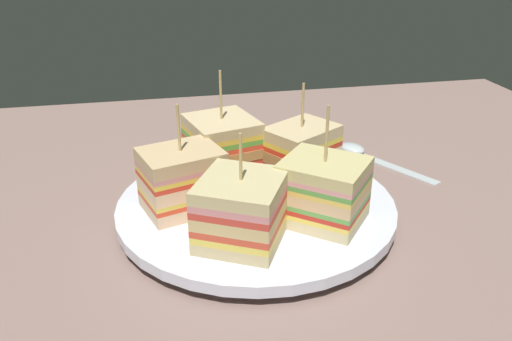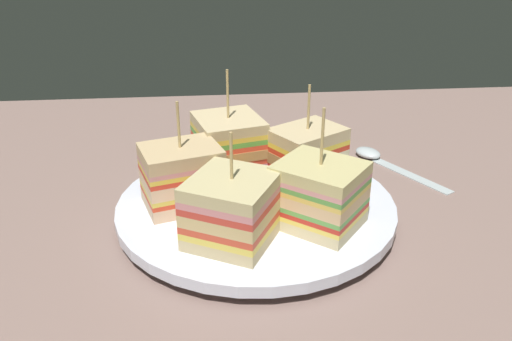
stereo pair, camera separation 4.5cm
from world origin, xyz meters
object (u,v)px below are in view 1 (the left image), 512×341
object	(u,v)px
sandwich_wedge_0	(183,181)
sandwich_wedge_3	(301,153)
sandwich_wedge_1	(242,210)
plate	(256,207)
sandwich_wedge_4	(222,147)
spoon	(364,154)
sandwich_wedge_2	(323,191)
chip_pile	(242,193)

from	to	relation	value
sandwich_wedge_0	sandwich_wedge_3	xyz separation A→B (cm)	(-11.60, -4.07, -0.09)
sandwich_wedge_1	sandwich_wedge_3	size ratio (longest dim) A/B	0.94
plate	sandwich_wedge_4	world-z (taller)	sandwich_wedge_4
plate	spoon	bearing A→B (deg)	-143.91
sandwich_wedge_1	sandwich_wedge_3	distance (cm)	12.35
sandwich_wedge_2	sandwich_wedge_0	bearing A→B (deg)	19.05
plate	sandwich_wedge_3	bearing A→B (deg)	-143.80
spoon	sandwich_wedge_1	bearing A→B (deg)	104.57
sandwich_wedge_3	chip_pile	bearing A→B (deg)	-1.53
plate	sandwich_wedge_2	distance (cm)	7.27
sandwich_wedge_2	plate	bearing A→B (deg)	-3.87
sandwich_wedge_0	sandwich_wedge_2	bearing A→B (deg)	-37.63
sandwich_wedge_0	sandwich_wedge_3	distance (cm)	12.29
plate	sandwich_wedge_1	bearing A→B (deg)	68.21
sandwich_wedge_4	sandwich_wedge_2	bearing A→B (deg)	17.78
spoon	plate	bearing A→B (deg)	96.51
plate	sandwich_wedge_3	xyz separation A→B (cm)	(-5.18, -3.79, 3.34)
plate	chip_pile	world-z (taller)	chip_pile
sandwich_wedge_1	chip_pile	size ratio (longest dim) A/B	1.44
sandwich_wedge_1	sandwich_wedge_0	bearing A→B (deg)	63.35
sandwich_wedge_3	sandwich_wedge_1	bearing A→B (deg)	20.51
sandwich_wedge_2	sandwich_wedge_3	bearing A→B (deg)	-54.05
chip_pile	spoon	bearing A→B (deg)	-146.19
sandwich_wedge_4	chip_pile	xyz separation A→B (cm)	(-0.77, 6.06, -2.00)
sandwich_wedge_1	sandwich_wedge_3	bearing A→B (deg)	-9.77
plate	sandwich_wedge_0	size ratio (longest dim) A/B	2.62
plate	spoon	world-z (taller)	plate
sandwich_wedge_0	spoon	size ratio (longest dim) A/B	0.78
sandwich_wedge_4	spoon	distance (cm)	18.37
sandwich_wedge_3	chip_pile	size ratio (longest dim) A/B	1.52
plate	chip_pile	bearing A→B (deg)	-1.25
sandwich_wedge_1	chip_pile	distance (cm)	6.33
sandwich_wedge_3	sandwich_wedge_4	bearing A→B (deg)	-49.29
sandwich_wedge_2	chip_pile	distance (cm)	7.65
sandwich_wedge_1	spoon	world-z (taller)	sandwich_wedge_1
sandwich_wedge_0	sandwich_wedge_2	xyz separation A→B (cm)	(-11.09, 4.13, -0.03)
sandwich_wedge_2	spoon	distance (cm)	19.06
sandwich_wedge_0	sandwich_wedge_1	world-z (taller)	sandwich_wedge_0
chip_pile	spoon	size ratio (longest dim) A/B	0.52
sandwich_wedge_2	spoon	xyz separation A→B (cm)	(-10.43, -15.42, -4.10)
sandwich_wedge_0	chip_pile	distance (cm)	5.45
sandwich_wedge_3	sandwich_wedge_4	world-z (taller)	sandwich_wedge_4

